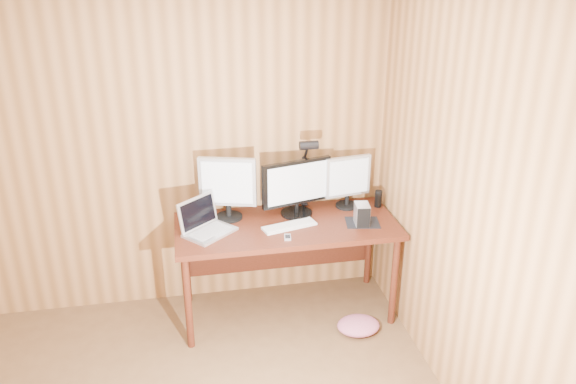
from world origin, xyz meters
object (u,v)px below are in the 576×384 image
object	(u,v)px
keyboard	(289,226)
hard_drive	(362,214)
monitor_right	(348,180)
monitor_center	(297,187)
laptop	(205,224)
phone	(288,237)
desk	(285,234)
desk_lamp	(307,163)
monitor_left	(228,186)
speaker	(378,199)
mouse	(363,220)

from	to	relation	value
keyboard	hard_drive	distance (m)	0.53
monitor_right	keyboard	world-z (taller)	monitor_right
monitor_center	keyboard	size ratio (longest dim) A/B	1.31
monitor_right	laptop	xyz separation A→B (m)	(-1.10, -0.22, -0.16)
monitor_center	phone	world-z (taller)	monitor_center
desk	hard_drive	bearing A→B (deg)	-18.98
desk_lamp	phone	bearing A→B (deg)	-100.03
monitor_left	speaker	bearing A→B (deg)	15.45
phone	laptop	bearing A→B (deg)	168.20
mouse	phone	world-z (taller)	mouse
keyboard	desk_lamp	size ratio (longest dim) A/B	0.68
desk	hard_drive	size ratio (longest dim) A/B	10.28
monitor_right	speaker	size ratio (longest dim) A/B	3.09
monitor_right	keyboard	bearing A→B (deg)	-161.42
mouse	desk_lamp	world-z (taller)	desk_lamp
monitor_center	desk_lamp	xyz separation A→B (m)	(0.09, 0.09, 0.15)
keyboard	speaker	xyz separation A→B (m)	(0.74, 0.22, 0.06)
monitor_right	desk_lamp	bearing A→B (deg)	166.44
desk	monitor_left	size ratio (longest dim) A/B	3.41
monitor_right	hard_drive	size ratio (longest dim) A/B	2.62
desk	speaker	distance (m)	0.78
laptop	desk_lamp	world-z (taller)	desk_lamp
monitor_right	keyboard	size ratio (longest dim) A/B	1.00
mouse	hard_drive	bearing A→B (deg)	-121.04
mouse	phone	size ratio (longest dim) A/B	1.16
monitor_left	phone	size ratio (longest dim) A/B	4.95
mouse	desk_lamp	bearing A→B (deg)	140.41
desk	laptop	xyz separation A→B (m)	(-0.59, -0.09, 0.18)
desk	phone	world-z (taller)	phone
monitor_center	mouse	xyz separation A→B (m)	(0.44, -0.23, -0.20)
monitor_center	keyboard	xyz separation A→B (m)	(-0.09, -0.20, -0.21)
monitor_left	desk_lamp	world-z (taller)	desk_lamp
monitor_right	mouse	bearing A→B (deg)	-92.94
laptop	hard_drive	distance (m)	1.12
keyboard	mouse	world-z (taller)	mouse
phone	speaker	size ratio (longest dim) A/B	0.72
desk	mouse	bearing A→B (deg)	-16.38
mouse	speaker	xyz separation A→B (m)	(0.20, 0.25, 0.04)
laptop	speaker	xyz separation A→B (m)	(1.33, 0.18, 0.01)
monitor_center	hard_drive	bearing A→B (deg)	-45.37
mouse	monitor_left	bearing A→B (deg)	167.65
desk_lamp	keyboard	bearing A→B (deg)	-106.00
monitor_left	desk_lamp	distance (m)	0.61
keyboard	laptop	bearing A→B (deg)	161.31
hard_drive	speaker	bearing A→B (deg)	58.76
monitor_left	phone	bearing A→B (deg)	-31.18
monitor_center	desk_lamp	world-z (taller)	desk_lamp
monitor_right	mouse	distance (m)	0.36
speaker	desk_lamp	xyz separation A→B (m)	(-0.55, 0.07, 0.30)
monitor_center	monitor_right	size ratio (longest dim) A/B	1.31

